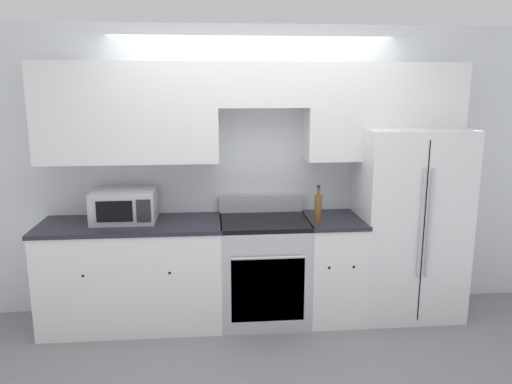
% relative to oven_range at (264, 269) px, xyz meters
% --- Properties ---
extents(ground_plane, '(12.00, 12.00, 0.00)m').
position_rel_oven_range_xyz_m(ground_plane, '(-0.07, -0.31, -0.47)').
color(ground_plane, gray).
extents(wall_back, '(8.00, 0.39, 2.60)m').
position_rel_oven_range_xyz_m(wall_back, '(-0.08, 0.27, 1.07)').
color(wall_back, silver).
rests_on(wall_back, ground_plane).
extents(lower_cabinets_left, '(1.56, 0.64, 0.92)m').
position_rel_oven_range_xyz_m(lower_cabinets_left, '(-1.15, 0.00, -0.00)').
color(lower_cabinets_left, white).
rests_on(lower_cabinets_left, ground_plane).
extents(lower_cabinets_right, '(0.49, 0.64, 0.92)m').
position_rel_oven_range_xyz_m(lower_cabinets_right, '(0.62, -0.00, -0.00)').
color(lower_cabinets_right, white).
rests_on(lower_cabinets_right, ground_plane).
extents(oven_range, '(0.77, 0.65, 1.08)m').
position_rel_oven_range_xyz_m(oven_range, '(0.00, 0.00, 0.00)').
color(oven_range, '#B7B7BC').
rests_on(oven_range, ground_plane).
extents(refrigerator, '(0.92, 0.75, 1.71)m').
position_rel_oven_range_xyz_m(refrigerator, '(1.32, 0.05, 0.39)').
color(refrigerator, white).
rests_on(refrigerator, ground_plane).
extents(microwave, '(0.54, 0.40, 0.27)m').
position_rel_oven_range_xyz_m(microwave, '(-1.21, 0.07, 0.59)').
color(microwave, '#B7B7BC').
rests_on(microwave, lower_cabinets_left).
extents(bottle, '(0.06, 0.06, 0.31)m').
position_rel_oven_range_xyz_m(bottle, '(0.46, -0.06, 0.58)').
color(bottle, brown).
rests_on(bottle, lower_cabinets_right).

